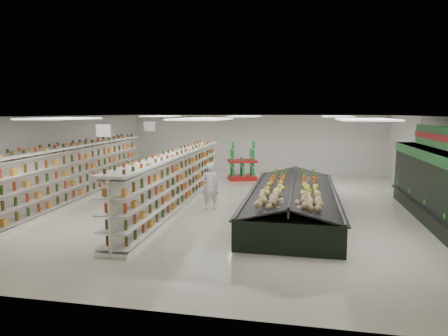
% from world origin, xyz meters
% --- Properties ---
extents(floor, '(16.00, 16.00, 0.00)m').
position_xyz_m(floor, '(0.00, 0.00, 0.00)').
color(floor, beige).
rests_on(floor, ground).
extents(ceiling, '(14.00, 16.00, 0.02)m').
position_xyz_m(ceiling, '(0.00, 0.00, 3.20)').
color(ceiling, white).
rests_on(ceiling, wall_back).
extents(wall_back, '(14.00, 0.02, 3.20)m').
position_xyz_m(wall_back, '(0.00, 8.00, 1.60)').
color(wall_back, silver).
rests_on(wall_back, floor).
extents(wall_front, '(14.00, 0.02, 3.20)m').
position_xyz_m(wall_front, '(0.00, -8.00, 1.60)').
color(wall_front, silver).
rests_on(wall_front, floor).
extents(wall_left, '(0.02, 16.00, 3.20)m').
position_xyz_m(wall_left, '(-7.00, 0.00, 1.60)').
color(wall_left, silver).
rests_on(wall_left, floor).
extents(wall_right, '(0.02, 16.00, 3.20)m').
position_xyz_m(wall_right, '(7.00, 0.00, 1.60)').
color(wall_right, silver).
rests_on(wall_right, floor).
extents(produce_wall_case, '(0.93, 8.00, 2.20)m').
position_xyz_m(produce_wall_case, '(6.53, -1.50, 1.24)').
color(produce_wall_case, black).
rests_on(produce_wall_case, floor).
extents(aisle_sign_near, '(0.52, 0.06, 0.75)m').
position_xyz_m(aisle_sign_near, '(-3.80, -2.00, 2.75)').
color(aisle_sign_near, white).
rests_on(aisle_sign_near, ceiling).
extents(aisle_sign_far, '(0.52, 0.06, 0.75)m').
position_xyz_m(aisle_sign_far, '(-3.80, 2.00, 2.75)').
color(aisle_sign_far, white).
rests_on(aisle_sign_far, ceiling).
extents(hortifruti_banner, '(0.12, 3.20, 0.95)m').
position_xyz_m(hortifruti_banner, '(6.25, -1.50, 2.65)').
color(hortifruti_banner, '#1C6928').
rests_on(hortifruti_banner, ceiling).
extents(gondola_left, '(1.55, 12.27, 2.12)m').
position_xyz_m(gondola_left, '(-6.01, -0.55, 0.97)').
color(gondola_left, white).
rests_on(gondola_left, floor).
extents(gondola_center, '(1.08, 11.05, 1.91)m').
position_xyz_m(gondola_center, '(-1.84, -0.36, 0.88)').
color(gondola_center, white).
rests_on(gondola_center, floor).
extents(produce_island, '(2.85, 7.78, 1.16)m').
position_xyz_m(produce_island, '(2.29, -1.05, 0.53)').
color(produce_island, black).
rests_on(produce_island, floor).
extents(soda_endcap, '(1.62, 1.32, 1.79)m').
position_xyz_m(soda_endcap, '(-0.34, 5.46, 0.87)').
color(soda_endcap, '#A71313').
rests_on(soda_endcap, floor).
extents(shopper_main, '(0.69, 0.56, 1.63)m').
position_xyz_m(shopper_main, '(-0.54, -0.78, 0.82)').
color(shopper_main, white).
rests_on(shopper_main, floor).
extents(shopper_background, '(0.78, 0.90, 1.57)m').
position_xyz_m(shopper_background, '(-3.63, 3.88, 0.79)').
color(shopper_background, tan).
rests_on(shopper_background, floor).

